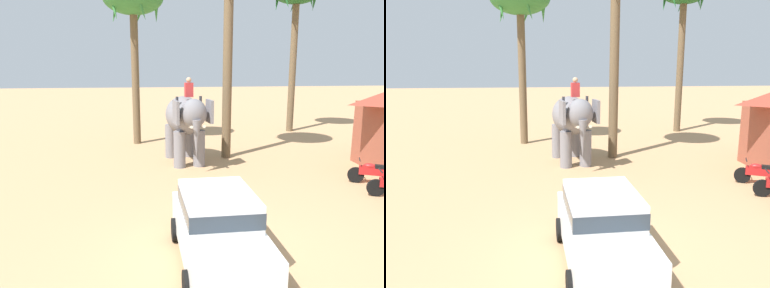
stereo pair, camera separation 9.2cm
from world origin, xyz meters
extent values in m
plane|color=tan|center=(0.00, 0.00, 0.00)|extent=(120.00, 120.00, 0.00)
cube|color=white|center=(-0.20, -0.33, 0.68)|extent=(1.79, 4.14, 0.76)
cube|color=white|center=(-0.21, -0.23, 1.38)|extent=(1.61, 2.13, 0.64)
cube|color=#2D3842|center=(-0.21, -0.23, 1.38)|extent=(1.63, 2.15, 0.35)
cylinder|color=black|center=(0.67, -1.59, 0.30)|extent=(0.19, 0.60, 0.60)
cylinder|color=black|center=(-1.03, -1.62, 0.30)|extent=(0.19, 0.60, 0.60)
cylinder|color=black|center=(0.62, 0.96, 0.30)|extent=(0.19, 0.60, 0.60)
cylinder|color=black|center=(-1.08, 0.92, 0.30)|extent=(0.19, 0.60, 0.60)
ellipsoid|color=slate|center=(-0.08, 8.88, 2.15)|extent=(2.03, 3.30, 1.70)
cylinder|color=slate|center=(0.49, 8.02, 0.80)|extent=(0.52, 0.52, 1.60)
cylinder|color=slate|center=(-0.38, 7.89, 0.80)|extent=(0.52, 0.52, 1.60)
cylinder|color=slate|center=(0.22, 9.86, 0.80)|extent=(0.52, 0.52, 1.60)
cylinder|color=slate|center=(-0.65, 9.73, 0.80)|extent=(0.52, 0.52, 1.60)
ellipsoid|color=slate|center=(0.16, 7.27, 2.45)|extent=(1.23, 1.15, 1.20)
cube|color=slate|center=(0.85, 7.47, 2.50)|extent=(0.24, 0.81, 0.96)
cube|color=slate|center=(-0.57, 7.26, 2.50)|extent=(0.24, 0.81, 0.96)
cone|color=slate|center=(0.22, 6.82, 1.45)|extent=(0.41, 0.41, 1.60)
cone|color=beige|center=(0.47, 6.91, 1.95)|extent=(0.20, 0.57, 0.21)
cone|color=beige|center=(-0.04, 6.83, 1.95)|extent=(0.20, 0.57, 0.21)
cube|color=red|center=(0.04, 8.03, 3.35)|extent=(0.37, 0.29, 0.60)
sphere|color=tan|center=(0.04, 8.03, 3.77)|extent=(0.22, 0.22, 0.22)
cylinder|color=#333338|center=(0.56, 8.11, 2.80)|extent=(0.12, 0.12, 0.55)
cylinder|color=#333338|center=(-0.47, 7.96, 2.80)|extent=(0.12, 0.12, 0.55)
cylinder|color=black|center=(6.00, 3.46, 0.30)|extent=(0.60, 0.30, 0.60)
cylinder|color=black|center=(6.08, 3.43, 0.92)|extent=(0.22, 0.53, 0.04)
cylinder|color=black|center=(6.11, 4.98, 0.30)|extent=(0.58, 0.36, 0.60)
cube|color=red|center=(6.65, 4.71, 0.52)|extent=(1.00, 0.64, 0.32)
ellipsoid|color=red|center=(6.52, 4.77, 0.70)|extent=(0.50, 0.41, 0.20)
cube|color=black|center=(6.87, 4.59, 0.70)|extent=(0.49, 0.39, 0.12)
cylinder|color=black|center=(6.19, 4.94, 0.92)|extent=(0.28, 0.51, 0.04)
cylinder|color=brown|center=(1.99, 9.46, 4.71)|extent=(0.43, 0.43, 9.43)
cylinder|color=brown|center=(7.60, 15.93, 4.35)|extent=(0.42, 0.42, 8.69)
cone|color=#1E5B28|center=(7.98, 17.08, 8.39)|extent=(0.91, 0.57, 1.67)
cylinder|color=brown|center=(-2.33, 13.17, 3.81)|extent=(0.41, 0.41, 7.61)
cone|color=#337A38|center=(-1.13, 13.17, 7.31)|extent=(0.40, 0.92, 1.64)
cone|color=#337A38|center=(-1.96, 14.31, 7.31)|extent=(0.91, 0.57, 1.67)
cone|color=#337A38|center=(-3.30, 13.87, 7.31)|extent=(0.73, 0.83, 1.69)
cone|color=#337A38|center=(-3.30, 12.46, 7.31)|extent=(0.73, 0.83, 1.69)
cone|color=#337A38|center=(-1.96, 12.03, 7.31)|extent=(0.91, 0.57, 1.67)
camera|label=1|loc=(-1.72, -8.28, 4.56)|focal=36.00mm
camera|label=2|loc=(-1.63, -8.29, 4.56)|focal=36.00mm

